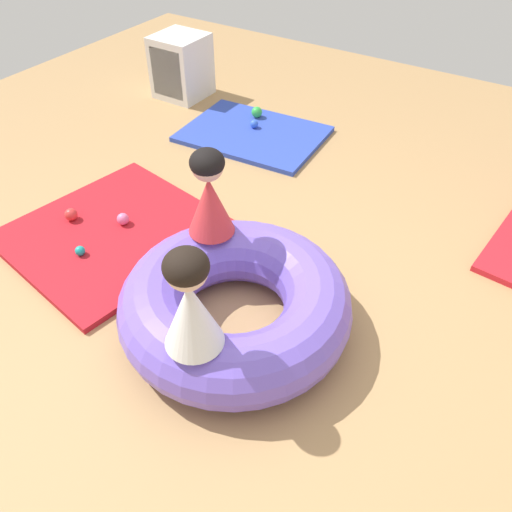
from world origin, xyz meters
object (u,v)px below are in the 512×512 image
at_px(child_in_red, 209,193).
at_px(storage_cube, 180,67).
at_px(play_ball_red, 71,214).
at_px(play_ball_blue, 254,124).
at_px(play_ball_teal, 80,251).
at_px(inflatable_cushion, 235,304).
at_px(play_ball_pink, 123,219).
at_px(child_in_white, 190,301).
at_px(play_ball_green, 257,112).

bearing_deg(child_in_red, storage_cube, -128.09).
xyz_separation_m(play_ball_red, play_ball_blue, (0.32, 1.74, -0.01)).
bearing_deg(play_ball_teal, play_ball_blue, 89.92).
distance_m(child_in_red, play_ball_red, 1.22).
relative_size(inflatable_cushion, child_in_red, 2.41).
height_order(inflatable_cushion, play_ball_pink, inflatable_cushion).
bearing_deg(play_ball_blue, play_ball_pink, -89.94).
bearing_deg(play_ball_pink, inflatable_cushion, -15.54).
bearing_deg(play_ball_pink, play_ball_red, -154.72).
relative_size(inflatable_cushion, play_ball_teal, 19.70).
bearing_deg(play_ball_teal, play_ball_red, 145.31).
relative_size(play_ball_red, storage_cube, 0.15).
xyz_separation_m(play_ball_red, play_ball_teal, (0.32, -0.22, -0.01)).
height_order(play_ball_red, play_ball_blue, play_ball_red).
bearing_deg(child_in_white, play_ball_blue, -42.04).
relative_size(play_ball_pink, play_ball_blue, 1.15).
bearing_deg(play_ball_green, storage_cube, 176.24).
bearing_deg(play_ball_pink, child_in_white, -31.40).
xyz_separation_m(child_in_red, child_in_white, (0.40, -0.67, 0.01)).
relative_size(child_in_white, play_ball_blue, 7.52).
xyz_separation_m(child_in_white, storage_cube, (-2.16, 2.55, -0.32)).
height_order(child_in_white, storage_cube, child_in_white).
distance_m(child_in_red, play_ball_teal, 1.00).
height_order(inflatable_cushion, play_ball_teal, inflatable_cushion).
xyz_separation_m(play_ball_blue, storage_cube, (-0.98, 0.24, 0.21)).
relative_size(inflatable_cushion, play_ball_green, 12.82).
distance_m(child_in_red, play_ball_pink, 0.94).
xyz_separation_m(play_ball_pink, play_ball_blue, (-0.00, 1.59, -0.00)).
bearing_deg(storage_cube, play_ball_blue, -13.66).
relative_size(child_in_white, storage_cube, 0.92).
bearing_deg(play_ball_green, play_ball_teal, -87.72).
bearing_deg(child_in_red, play_ball_teal, -58.79).
bearing_deg(storage_cube, play_ball_green, -3.76).
relative_size(inflatable_cushion, play_ball_red, 14.55).
height_order(child_in_white, play_ball_red, child_in_white).
height_order(play_ball_pink, storage_cube, storage_cube).
height_order(child_in_white, play_ball_green, child_in_white).
bearing_deg(inflatable_cushion, play_ball_green, 119.95).
height_order(play_ball_green, play_ball_blue, play_ball_green).
distance_m(inflatable_cushion, child_in_red, 0.59).
relative_size(play_ball_green, play_ball_blue, 1.37).
bearing_deg(play_ball_red, storage_cube, 108.39).
bearing_deg(play_ball_blue, inflatable_cushion, -59.71).
height_order(child_in_red, play_ball_teal, child_in_red).
relative_size(play_ball_teal, storage_cube, 0.11).
height_order(play_ball_red, play_ball_green, play_ball_green).
distance_m(play_ball_blue, storage_cube, 1.03).
distance_m(play_ball_pink, play_ball_blue, 1.59).
height_order(play_ball_red, play_ball_pink, play_ball_red).
bearing_deg(play_ball_blue, play_ball_red, -100.39).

